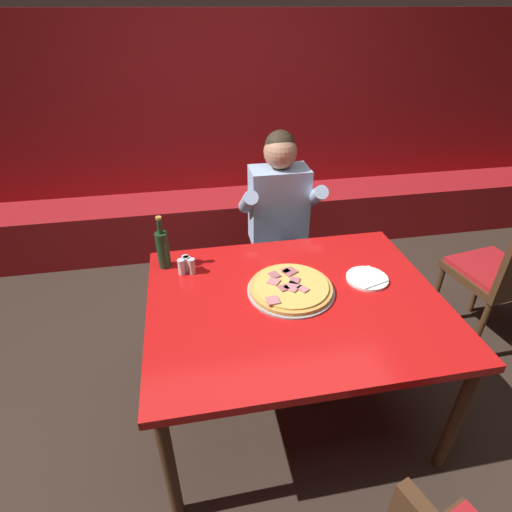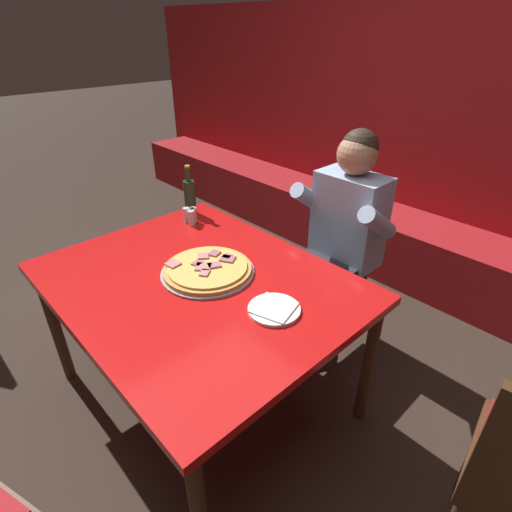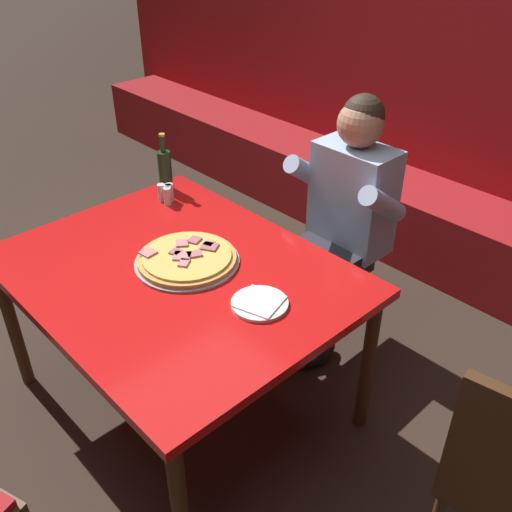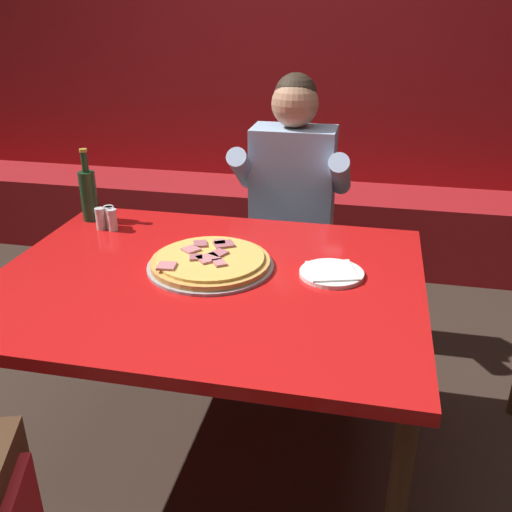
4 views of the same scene
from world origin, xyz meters
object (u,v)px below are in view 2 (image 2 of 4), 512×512
at_px(main_dining_table, 198,291).
at_px(plate_white_paper, 274,309).
at_px(beer_bottle, 190,196).
at_px(shaker_black_pepper, 187,216).
at_px(shaker_oregano, 191,219).
at_px(shaker_parmesan, 192,216).
at_px(diner_seated_blue_shirt, 338,236).
at_px(shaker_red_pepper_flakes, 193,215).
at_px(pizza, 208,269).

distance_m(main_dining_table, plate_white_paper, 0.41).
height_order(beer_bottle, shaker_black_pepper, beer_bottle).
distance_m(main_dining_table, shaker_oregano, 0.57).
xyz_separation_m(shaker_parmesan, diner_seated_blue_shirt, (0.63, 0.53, -0.08)).
relative_size(plate_white_paper, beer_bottle, 0.72).
bearing_deg(shaker_red_pepper_flakes, shaker_black_pepper, -126.85).
bearing_deg(beer_bottle, pizza, -28.89).
bearing_deg(beer_bottle, main_dining_table, -33.14).
height_order(plate_white_paper, shaker_oregano, shaker_oregano).
relative_size(plate_white_paper, diner_seated_blue_shirt, 0.16).
xyz_separation_m(main_dining_table, shaker_parmesan, (-0.49, 0.33, 0.11)).
distance_m(pizza, shaker_oregano, 0.52).
bearing_deg(pizza, main_dining_table, -82.92).
distance_m(beer_bottle, diner_seated_blue_shirt, 0.89).
bearing_deg(pizza, beer_bottle, 151.11).
bearing_deg(shaker_black_pepper, shaker_parmesan, 31.98).
relative_size(beer_bottle, shaker_black_pepper, 3.40).
relative_size(shaker_parmesan, shaker_oregano, 1.00).
relative_size(pizza, shaker_oregano, 4.94).
bearing_deg(plate_white_paper, beer_bottle, 162.84).
relative_size(pizza, diner_seated_blue_shirt, 0.33).
relative_size(beer_bottle, shaker_parmesan, 3.40).
distance_m(main_dining_table, shaker_red_pepper_flakes, 0.61).
bearing_deg(shaker_parmesan, diner_seated_blue_shirt, 40.36).
xyz_separation_m(shaker_black_pepper, shaker_oregano, (0.05, -0.00, 0.00)).
bearing_deg(plate_white_paper, shaker_black_pepper, 166.45).
height_order(main_dining_table, shaker_red_pepper_flakes, shaker_red_pepper_flakes).
distance_m(shaker_oregano, diner_seated_blue_shirt, 0.83).
bearing_deg(main_dining_table, diner_seated_blue_shirt, 81.02).
bearing_deg(pizza, diner_seated_blue_shirt, 79.71).
height_order(shaker_black_pepper, diner_seated_blue_shirt, diner_seated_blue_shirt).
bearing_deg(plate_white_paper, shaker_red_pepper_flakes, 164.25).
bearing_deg(shaker_parmesan, main_dining_table, -33.66).
xyz_separation_m(beer_bottle, shaker_oregano, (0.14, -0.09, -0.07)).
height_order(beer_bottle, shaker_oregano, beer_bottle).
bearing_deg(beer_bottle, shaker_red_pepper_flakes, -27.83).
height_order(main_dining_table, shaker_black_pepper, shaker_black_pepper).
distance_m(plate_white_paper, shaker_red_pepper_flakes, 0.93).
xyz_separation_m(beer_bottle, shaker_red_pepper_flakes, (0.11, -0.06, -0.07)).
bearing_deg(main_dining_table, shaker_oregano, 147.01).
bearing_deg(plate_white_paper, diner_seated_blue_shirt, 108.55).
distance_m(main_dining_table, diner_seated_blue_shirt, 0.87).
bearing_deg(diner_seated_blue_shirt, shaker_black_pepper, -139.99).
bearing_deg(diner_seated_blue_shirt, pizza, -100.29).
xyz_separation_m(pizza, shaker_black_pepper, (-0.51, 0.24, 0.02)).
bearing_deg(shaker_red_pepper_flakes, pizza, -29.12).
relative_size(shaker_red_pepper_flakes, shaker_black_pepper, 1.00).
bearing_deg(diner_seated_blue_shirt, beer_bottle, -148.08).
height_order(shaker_parmesan, shaker_black_pepper, same).
bearing_deg(main_dining_table, pizza, 97.08).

